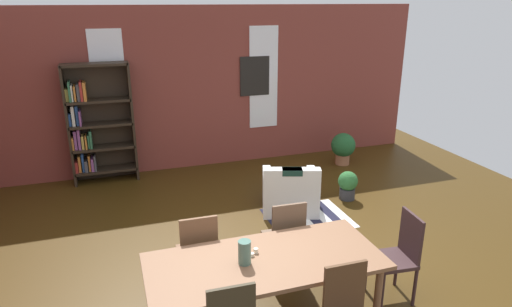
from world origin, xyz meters
The scene contains 17 objects.
ground_plane centered at (0.00, 0.00, 0.00)m, with size 10.31×10.31×0.00m, color #402B0D.
back_wall_brick centered at (0.00, 4.03, 1.45)m, with size 8.84×0.12×2.89m, color brown.
window_pane_0 centered at (-1.37, 3.96, 1.59)m, with size 0.55×0.02×1.88m, color white.
window_pane_1 centered at (1.37, 3.96, 1.59)m, with size 0.55×0.02×1.88m, color white.
dining_table centered at (-0.20, -0.58, 0.66)m, with size 2.16×0.94×0.74m.
vase_on_table centered at (-0.40, -0.58, 0.85)m, with size 0.12×0.12×0.22m, color #4C7266.
tealight_candle_0 centered at (-0.25, -0.44, 0.76)m, with size 0.04×0.04×0.05m, color silver.
tealight_candle_1 centered at (-0.30, -0.49, 0.75)m, with size 0.04×0.04×0.03m, color silver.
dining_chair_far_right centered at (0.28, 0.12, 0.51)m, with size 0.42×0.42×0.95m.
dining_chair_head_right centered at (1.25, -0.58, 0.51)m, with size 0.44×0.44×0.95m.
dining_chair_far_left centered at (-0.69, 0.12, 0.51)m, with size 0.41×0.41×0.95m.
bookshelf_tall centered at (-1.66, 3.77, 1.01)m, with size 1.06×0.33×2.02m.
armchair_white centered at (1.00, 1.70, 0.28)m, with size 1.01×1.01×0.75m.
potted_plant_by_shelf centered at (2.00, 1.75, 0.24)m, with size 0.31×0.31×0.45m.
potted_plant_corner centered at (2.70, 3.18, 0.34)m, with size 0.46×0.46×0.61m.
striped_rug centered at (1.14, 1.34, 0.00)m, with size 1.15×0.96×0.01m.
framed_picture centered at (1.20, 3.95, 1.64)m, with size 0.56×0.03×0.72m, color black.
Camera 1 is at (-1.40, -3.90, 2.98)m, focal length 31.39 mm.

